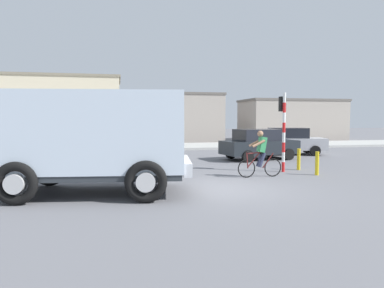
{
  "coord_description": "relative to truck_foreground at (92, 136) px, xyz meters",
  "views": [
    {
      "loc": [
        -3.05,
        -10.52,
        2.17
      ],
      "look_at": [
        -0.32,
        2.5,
        1.2
      ],
      "focal_mm": 32.99,
      "sensor_mm": 36.0,
      "label": 1
    }
  ],
  "objects": [
    {
      "name": "ground_plane",
      "position": [
        3.78,
        0.08,
        -1.67
      ],
      "size": [
        120.0,
        120.0,
        0.0
      ],
      "primitive_type": "plane",
      "color": "slate"
    },
    {
      "name": "sidewalk_far",
      "position": [
        3.78,
        15.46,
        -1.59
      ],
      "size": [
        80.0,
        5.0,
        0.16
      ],
      "primitive_type": "cube",
      "color": "#ADADA8",
      "rests_on": "ground"
    },
    {
      "name": "truck_foreground",
      "position": [
        0.0,
        0.0,
        0.0
      ],
      "size": [
        5.69,
        3.34,
        2.9
      ],
      "color": "silver",
      "rests_on": "ground"
    },
    {
      "name": "cyclist",
      "position": [
        5.84,
        1.68,
        -0.8
      ],
      "size": [
        1.73,
        0.5,
        1.72
      ],
      "color": "black",
      "rests_on": "ground"
    },
    {
      "name": "traffic_light_pole",
      "position": [
        7.27,
        2.78,
        0.4
      ],
      "size": [
        0.24,
        0.43,
        3.2
      ],
      "color": "red",
      "rests_on": "ground"
    },
    {
      "name": "car_red_near",
      "position": [
        10.79,
        9.02,
        -0.85
      ],
      "size": [
        4.3,
        2.67,
        1.6
      ],
      "color": "#B7B7BC",
      "rests_on": "ground"
    },
    {
      "name": "car_white_mid",
      "position": [
        7.98,
        6.96,
        -0.85
      ],
      "size": [
        4.25,
        2.44,
        1.6
      ],
      "color": "#1E2328",
      "rests_on": "ground"
    },
    {
      "name": "bollard_near",
      "position": [
        8.15,
        1.67,
        -1.22
      ],
      "size": [
        0.14,
        0.14,
        0.9
      ],
      "primitive_type": "cylinder",
      "color": "gold",
      "rests_on": "ground"
    },
    {
      "name": "bollard_far",
      "position": [
        8.15,
        3.07,
        -1.22
      ],
      "size": [
        0.14,
        0.14,
        0.9
      ],
      "primitive_type": "cylinder",
      "color": "gold",
      "rests_on": "ground"
    },
    {
      "name": "building_corner_left",
      "position": [
        -4.69,
        22.73,
        1.21
      ],
      "size": [
        11.34,
        6.9,
        5.76
      ],
      "color": "beige",
      "rests_on": "ground"
    },
    {
      "name": "building_mid_block",
      "position": [
        6.5,
        22.52,
        0.57
      ],
      "size": [
        7.38,
        5.5,
        4.46
      ],
      "color": "#9E9389",
      "rests_on": "ground"
    },
    {
      "name": "building_corner_right",
      "position": [
        17.48,
        21.69,
        0.33
      ],
      "size": [
        9.64,
        5.16,
        3.99
      ],
      "color": "#9E9389",
      "rests_on": "ground"
    }
  ]
}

